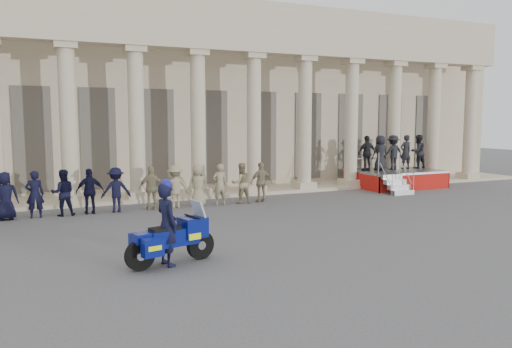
% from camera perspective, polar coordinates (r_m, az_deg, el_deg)
% --- Properties ---
extents(ground, '(90.00, 90.00, 0.00)m').
position_cam_1_polar(ground, '(13.95, -1.91, -7.72)').
color(ground, '#4A4A4D').
rests_on(ground, ground).
extents(building, '(40.00, 12.50, 9.00)m').
position_cam_1_polar(building, '(27.81, -13.39, 8.41)').
color(building, tan).
rests_on(building, ground).
extents(officer_rank, '(18.34, 0.62, 1.64)m').
position_cam_1_polar(officer_rank, '(18.72, -24.67, -2.17)').
color(officer_rank, black).
rests_on(officer_rank, ground).
extents(reviewing_stand, '(4.25, 4.08, 2.61)m').
position_cam_1_polar(reviewing_stand, '(26.10, 15.53, 1.68)').
color(reviewing_stand, gray).
rests_on(reviewing_stand, ground).
extents(motorcycle, '(2.23, 1.14, 1.45)m').
position_cam_1_polar(motorcycle, '(11.82, -9.59, -7.22)').
color(motorcycle, black).
rests_on(motorcycle, ground).
extents(rider, '(0.61, 0.79, 2.01)m').
position_cam_1_polar(rider, '(11.68, -10.15, -5.55)').
color(rider, black).
rests_on(rider, ground).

